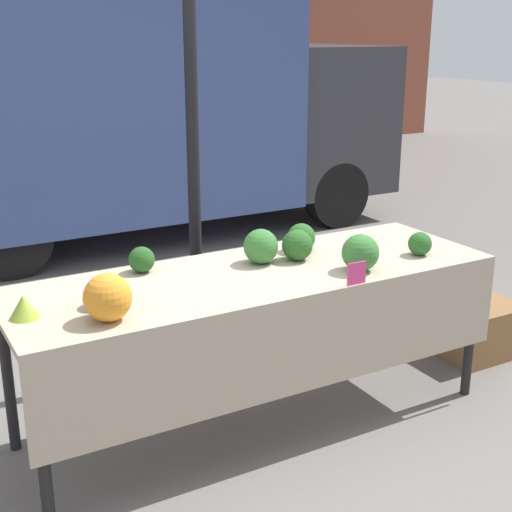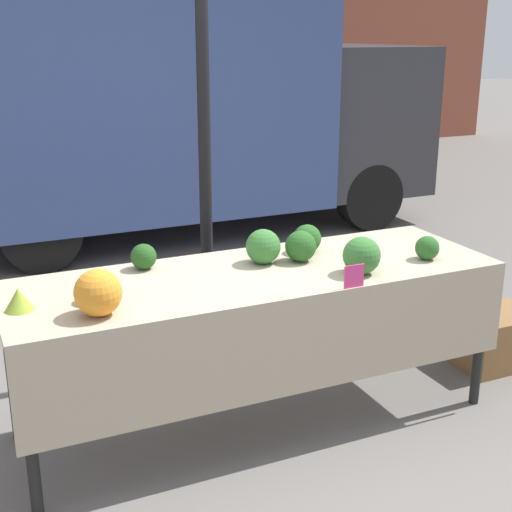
# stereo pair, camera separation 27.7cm
# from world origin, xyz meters

# --- Properties ---
(ground_plane) EXTENTS (40.00, 40.00, 0.00)m
(ground_plane) POSITION_xyz_m (0.00, 0.00, 0.00)
(ground_plane) COLOR slate
(tent_pole) EXTENTS (0.07, 0.07, 2.63)m
(tent_pole) POSITION_xyz_m (0.04, 0.78, 1.32)
(tent_pole) COLOR black
(tent_pole) RESTS_ON ground_plane
(parked_truck) EXTENTS (4.63, 1.88, 2.29)m
(parked_truck) POSITION_xyz_m (0.77, 3.62, 1.22)
(parked_truck) COLOR #384C84
(parked_truck) RESTS_ON ground_plane
(market_table) EXTENTS (2.36, 0.77, 0.79)m
(market_table) POSITION_xyz_m (0.00, -0.06, 0.70)
(market_table) COLOR tan
(market_table) RESTS_ON ground_plane
(orange_cauliflower) EXTENTS (0.19, 0.19, 0.19)m
(orange_cauliflower) POSITION_xyz_m (-0.80, -0.23, 0.89)
(orange_cauliflower) COLOR orange
(orange_cauliflower) RESTS_ON market_table
(romanesco_head) EXTENTS (0.12, 0.12, 0.10)m
(romanesco_head) POSITION_xyz_m (-1.08, -0.04, 0.84)
(romanesco_head) COLOR #93B238
(romanesco_head) RESTS_ON market_table
(broccoli_head_0) EXTENTS (0.17, 0.17, 0.17)m
(broccoli_head_0) POSITION_xyz_m (0.09, 0.11, 0.87)
(broccoli_head_0) COLOR #387533
(broccoli_head_0) RESTS_ON market_table
(broccoli_head_1) EXTENTS (0.12, 0.12, 0.12)m
(broccoli_head_1) POSITION_xyz_m (0.86, -0.18, 0.85)
(broccoli_head_1) COLOR #285B23
(broccoli_head_1) RESTS_ON market_table
(broccoli_head_2) EXTENTS (0.15, 0.15, 0.15)m
(broccoli_head_2) POSITION_xyz_m (0.27, 0.06, 0.87)
(broccoli_head_2) COLOR #285B23
(broccoli_head_2) RESTS_ON market_table
(broccoli_head_3) EXTENTS (0.18, 0.18, 0.18)m
(broccoli_head_3) POSITION_xyz_m (0.44, -0.22, 0.88)
(broccoli_head_3) COLOR #387533
(broccoli_head_3) RESTS_ON market_table
(broccoli_head_4) EXTENTS (0.13, 0.13, 0.13)m
(broccoli_head_4) POSITION_xyz_m (-0.75, -0.07, 0.86)
(broccoli_head_4) COLOR #285B23
(broccoli_head_4) RESTS_ON market_table
(broccoli_head_5) EXTENTS (0.15, 0.15, 0.15)m
(broccoli_head_5) POSITION_xyz_m (0.37, 0.18, 0.86)
(broccoli_head_5) COLOR #285B23
(broccoli_head_5) RESTS_ON market_table
(broccoli_head_6) EXTENTS (0.12, 0.12, 0.12)m
(broccoli_head_6) POSITION_xyz_m (-0.47, 0.26, 0.85)
(broccoli_head_6) COLOR #23511E
(broccoli_head_6) RESTS_ON market_table
(price_sign) EXTENTS (0.10, 0.01, 0.10)m
(price_sign) POSITION_xyz_m (0.31, -0.37, 0.84)
(price_sign) COLOR #E53D84
(price_sign) RESTS_ON market_table
(produce_crate) EXTENTS (0.48, 0.35, 0.32)m
(produce_crate) POSITION_xyz_m (1.54, -0.00, 0.16)
(produce_crate) COLOR olive
(produce_crate) RESTS_ON ground_plane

